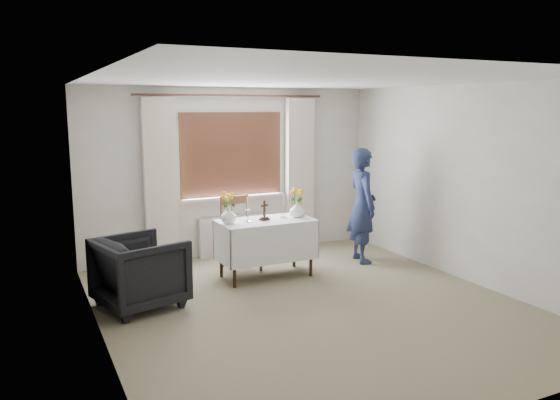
# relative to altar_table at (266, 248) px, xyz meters

# --- Properties ---
(ground) EXTENTS (5.00, 5.00, 0.00)m
(ground) POSITION_rel_altar_table_xyz_m (0.02, -1.22, -0.38)
(ground) COLOR gray
(ground) RESTS_ON ground
(altar_table) EXTENTS (1.24, 0.64, 0.76)m
(altar_table) POSITION_rel_altar_table_xyz_m (0.00, 0.00, 0.00)
(altar_table) COLOR white
(altar_table) RESTS_ON ground
(wooden_chair) EXTENTS (0.50, 0.50, 1.01)m
(wooden_chair) POSITION_rel_altar_table_xyz_m (-0.17, 0.46, 0.12)
(wooden_chair) COLOR brown
(wooden_chair) RESTS_ON ground
(armchair) EXTENTS (1.07, 1.05, 0.80)m
(armchair) POSITION_rel_altar_table_xyz_m (-1.72, -0.39, 0.02)
(armchair) COLOR black
(armchair) RESTS_ON ground
(person) EXTENTS (0.50, 0.67, 1.65)m
(person) POSITION_rel_altar_table_xyz_m (1.55, 0.07, 0.44)
(person) COLOR navy
(person) RESTS_ON ground
(radiator) EXTENTS (1.10, 0.10, 0.60)m
(radiator) POSITION_rel_altar_table_xyz_m (0.02, 1.20, -0.08)
(radiator) COLOR silver
(radiator) RESTS_ON ground
(wooden_cross) EXTENTS (0.14, 0.12, 0.26)m
(wooden_cross) POSITION_rel_altar_table_xyz_m (-0.02, 0.00, 0.51)
(wooden_cross) COLOR black
(wooden_cross) RESTS_ON altar_table
(candlestick_left) EXTENTS (0.10, 0.10, 0.32)m
(candlestick_left) POSITION_rel_altar_table_xyz_m (-0.26, -0.00, 0.54)
(candlestick_left) COLOR silver
(candlestick_left) RESTS_ON altar_table
(candlestick_right) EXTENTS (0.10, 0.10, 0.32)m
(candlestick_right) POSITION_rel_altar_table_xyz_m (0.27, 0.03, 0.54)
(candlestick_right) COLOR silver
(candlestick_right) RESTS_ON altar_table
(flower_vase_left) EXTENTS (0.26, 0.26, 0.21)m
(flower_vase_left) POSITION_rel_altar_table_xyz_m (-0.51, 0.01, 0.48)
(flower_vase_left) COLOR white
(flower_vase_left) RESTS_ON altar_table
(flower_vase_right) EXTENTS (0.25, 0.25, 0.21)m
(flower_vase_right) POSITION_rel_altar_table_xyz_m (0.46, 0.00, 0.48)
(flower_vase_right) COLOR white
(flower_vase_right) RESTS_ON altar_table
(wicker_basket) EXTENTS (0.19, 0.19, 0.07)m
(wicker_basket) POSITION_rel_altar_table_xyz_m (0.51, 0.11, 0.41)
(wicker_basket) COLOR brown
(wicker_basket) RESTS_ON altar_table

